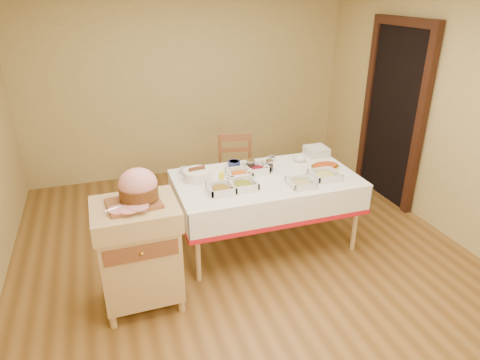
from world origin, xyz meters
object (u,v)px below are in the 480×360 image
dining_chair (236,173)px  plate_stack (316,151)px  preserve_jar_right (269,166)px  bread_basket (197,175)px  mustard_bottle (222,178)px  dining_table (266,192)px  brass_platter (325,166)px  ham_on_board (138,188)px  preserve_jar_left (251,166)px  butcher_cart (139,249)px

dining_chair → plate_stack: (0.82, -0.41, 0.33)m
preserve_jar_right → bread_basket: bread_basket is taller
bread_basket → plate_stack: bread_basket is taller
preserve_jar_right → mustard_bottle: (-0.57, -0.19, 0.02)m
dining_table → brass_platter: size_ratio=5.97×
dining_chair → preserve_jar_right: size_ratio=8.54×
dining_chair → bread_basket: size_ratio=3.36×
bread_basket → brass_platter: size_ratio=0.91×
dining_chair → dining_table: bearing=-85.8°
mustard_bottle → plate_stack: (1.24, 0.42, -0.02)m
dining_table → bread_basket: bearing=166.0°
dining_table → brass_platter: 0.70m
ham_on_board → preserve_jar_left: size_ratio=3.66×
preserve_jar_right → brass_platter: 0.59m
ham_on_board → preserve_jar_left: 1.44m
preserve_jar_right → brass_platter: size_ratio=0.36×
butcher_cart → ham_on_board: bearing=38.1°
dining_chair → preserve_jar_left: bearing=-93.2°
dining_table → mustard_bottle: size_ratio=11.75×
dining_table → dining_chair: bearing=94.2°
preserve_jar_left → mustard_bottle: 0.45m
bread_basket → plate_stack: (1.43, 0.22, -0.00)m
dining_chair → plate_stack: dining_chair is taller
mustard_bottle → ham_on_board: bearing=-148.5°
dining_table → brass_platter: brass_platter is taller
bread_basket → ham_on_board: bearing=-132.0°
mustard_bottle → brass_platter: (1.15, 0.05, -0.05)m
dining_table → preserve_jar_left: preserve_jar_left is taller
preserve_jar_left → ham_on_board: bearing=-148.5°
dining_chair → plate_stack: bearing=-26.3°
preserve_jar_right → plate_stack: 0.71m
preserve_jar_right → mustard_bottle: size_ratio=0.70×
butcher_cart → dining_chair: butcher_cart is taller
butcher_cart → preserve_jar_left: bearing=31.8°
ham_on_board → bread_basket: size_ratio=1.55×
ham_on_board → dining_table: bearing=22.3°
dining_chair → preserve_jar_left: (-0.03, -0.59, 0.33)m
ham_on_board → dining_chair: bearing=47.0°
plate_stack → brass_platter: (-0.09, -0.36, -0.03)m
dining_table → butcher_cart: (-1.34, -0.57, -0.06)m
ham_on_board → bread_basket: ham_on_board is taller
bread_basket → brass_platter: bread_basket is taller
bread_basket → dining_table: bearing=-14.0°
mustard_bottle → brass_platter: size_ratio=0.51×
preserve_jar_left → mustard_bottle: bearing=-148.5°
preserve_jar_left → dining_table: bearing=-66.4°
preserve_jar_left → preserve_jar_right: 0.20m
plate_stack → mustard_bottle: bearing=-161.4°
dining_chair → bread_basket: bearing=-134.0°
dining_chair → brass_platter: 1.11m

